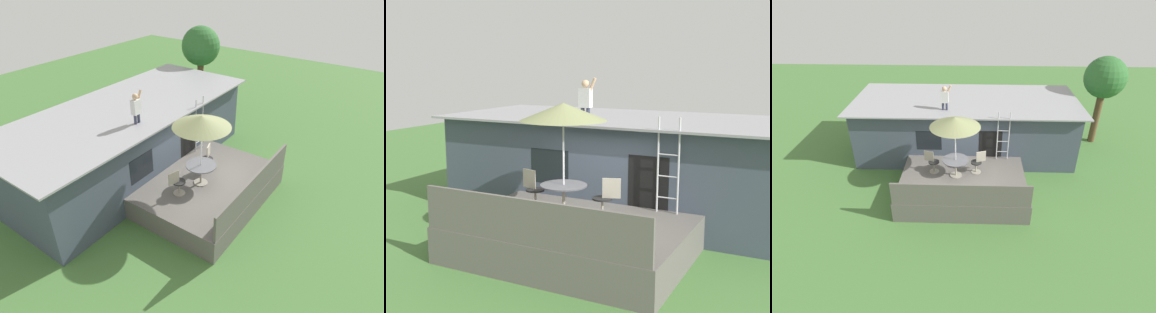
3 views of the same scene
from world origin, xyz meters
TOP-DOWN VIEW (x-y plane):
  - ground_plane at (0.00, 0.00)m, footprint 40.00×40.00m
  - house at (0.00, 3.60)m, footprint 10.50×4.50m
  - deck at (0.00, 0.00)m, footprint 4.98×3.72m
  - deck_railing at (0.00, -1.81)m, footprint 4.88×0.08m
  - patio_table at (-0.29, 0.07)m, footprint 1.04×1.04m
  - patio_umbrella at (-0.29, 0.07)m, footprint 1.90×1.90m
  - step_ladder at (1.64, 1.44)m, footprint 0.52×0.04m
  - person_figure at (-0.85, 2.30)m, footprint 0.47×0.20m
  - patio_chair_left at (-1.26, 0.35)m, footprint 0.61×0.44m
  - patio_chair_right at (0.59, 0.37)m, footprint 0.61×0.44m
  - backyard_tree at (6.71, 4.79)m, footprint 2.01×2.01m

SIDE VIEW (x-z plane):
  - ground_plane at x=0.00m, z-range 0.00..0.00m
  - deck at x=0.00m, z-range 0.00..0.80m
  - deck_railing at x=0.00m, z-range 0.80..1.70m
  - patio_chair_left at x=-1.26m, z-range 0.80..1.72m
  - patio_chair_right at x=0.59m, z-range 0.80..1.72m
  - house at x=0.00m, z-range 0.01..2.71m
  - patio_table at x=-0.29m, z-range 1.01..1.76m
  - step_ladder at x=1.64m, z-range 0.80..3.00m
  - patio_umbrella at x=-0.29m, z-range 1.88..4.42m
  - person_figure at x=-0.85m, z-range 2.76..3.87m
  - backyard_tree at x=6.71m, z-range 1.14..5.60m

